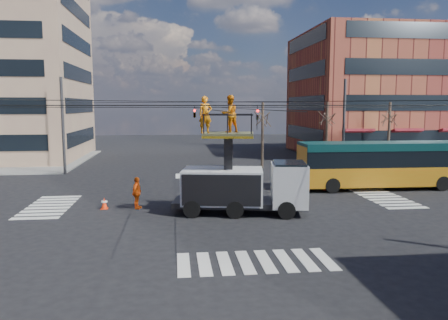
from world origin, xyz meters
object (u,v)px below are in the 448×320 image
traffic_cone (104,203)px  worker_ground (137,193)px  flagger (326,177)px  city_bus (385,164)px  utility_truck (243,175)px

traffic_cone → worker_ground: (1.80, -0.18, 0.57)m
flagger → worker_ground: bearing=-87.9°
city_bus → traffic_cone: (-18.25, -3.98, -1.40)m
utility_truck → flagger: utility_truck is taller
worker_ground → utility_truck: bearing=-87.8°
city_bus → worker_ground: 16.98m
city_bus → flagger: 4.30m
traffic_cone → worker_ground: size_ratio=0.36×
utility_truck → city_bus: size_ratio=0.62×
worker_ground → flagger: bearing=-54.2°
utility_truck → worker_ground: utility_truck is taller
utility_truck → worker_ground: 6.03m
utility_truck → city_bus: (10.74, 5.74, -0.33)m
city_bus → worker_ground: (-16.44, -4.15, -0.83)m
traffic_cone → worker_ground: bearing=-5.6°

